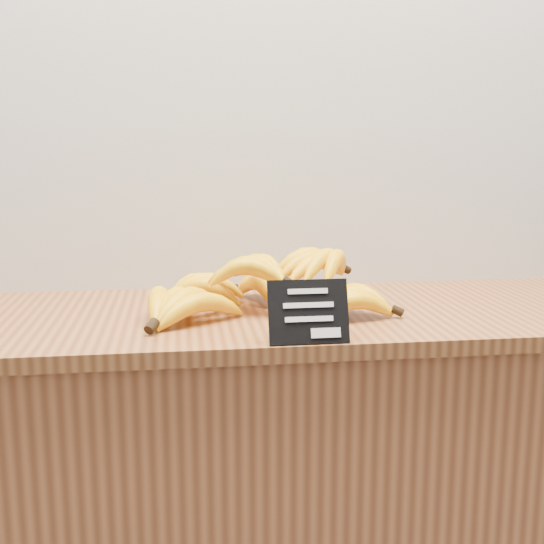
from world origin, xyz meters
The scene contains 4 objects.
counter centered at (-0.14, 2.75, 0.45)m, with size 1.43×0.50×0.90m, color #9E5A33.
counter_top centered at (-0.14, 2.75, 0.92)m, with size 1.55×0.54×0.03m, color #94572E.
chalkboard_sign centered at (-0.10, 2.51, 0.98)m, with size 0.14×0.01×0.11m, color black.
banana_pile centered at (-0.16, 2.75, 0.98)m, with size 0.56×0.42×0.12m.
Camera 1 is at (-0.32, 1.37, 1.27)m, focal length 45.00 mm.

